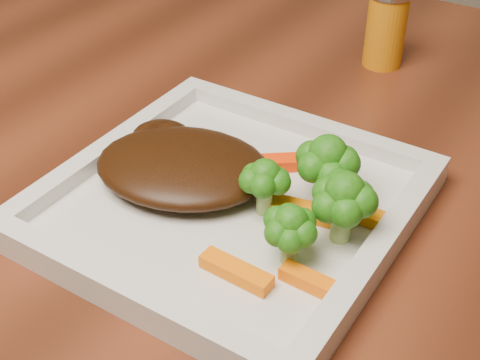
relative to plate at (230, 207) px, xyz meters
The scene contains 12 objects.
plate is the anchor object (origin of this frame).
steak 0.05m from the plate, behind, with size 0.15×0.11×0.03m, color #331807.
broccoli_0 0.09m from the plate, 32.35° to the left, with size 0.06×0.06×0.07m, color #337814, non-canonical shape.
broccoli_1 0.10m from the plate, ahead, with size 0.06×0.06×0.06m, color #2F5E0F, non-canonical shape.
broccoli_2 0.09m from the plate, 25.11° to the right, with size 0.05×0.05×0.06m, color #126D13, non-canonical shape.
broccoli_3 0.05m from the plate, ahead, with size 0.05×0.05×0.06m, color #246B11, non-canonical shape.
carrot_0 0.09m from the plate, 53.68° to the right, with size 0.06×0.01×0.01m, color #FF7104.
carrot_1 0.11m from the plate, 26.46° to the right, with size 0.05×0.01×0.01m, color #FF6904.
carrot_3 0.11m from the plate, 19.62° to the left, with size 0.05×0.01×0.01m, color orange.
carrot_4 0.06m from the plate, 78.84° to the left, with size 0.06×0.02×0.01m, color #FF3504.
carrot_6 0.06m from the plate, 14.21° to the left, with size 0.06×0.02×0.01m, color orange.
spice_shaker 0.32m from the plate, 90.15° to the left, with size 0.04×0.04×0.09m, color orange.
Camera 1 is at (0.39, -0.52, 1.10)m, focal length 50.00 mm.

